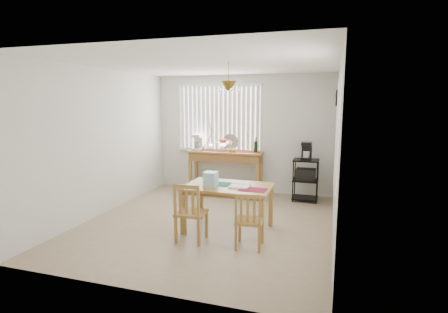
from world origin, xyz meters
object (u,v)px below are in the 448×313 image
(cart_items, at_px, (307,151))
(chair_right, at_px, (249,221))
(dining_table, at_px, (228,191))
(chair_left, at_px, (190,213))
(wire_cart, at_px, (306,176))
(sideboard, at_px, (226,162))

(cart_items, height_order, chair_right, cart_items)
(dining_table, distance_m, chair_left, 0.76)
(cart_items, relative_size, chair_right, 0.44)
(chair_right, bearing_deg, wire_cart, 78.08)
(wire_cart, xyz_separation_m, chair_right, (-0.56, -2.64, -0.12))
(cart_items, xyz_separation_m, chair_left, (-1.42, -2.66, -0.59))
(sideboard, height_order, chair_right, sideboard)
(cart_items, bearing_deg, wire_cart, -90.00)
(sideboard, relative_size, cart_items, 4.66)
(dining_table, xyz_separation_m, chair_left, (-0.39, -0.62, -0.21))
(cart_items, distance_m, chair_left, 3.08)
(chair_left, height_order, chair_right, chair_left)
(sideboard, distance_m, dining_table, 2.32)
(sideboard, bearing_deg, cart_items, -5.28)
(wire_cart, height_order, cart_items, cart_items)
(dining_table, distance_m, chair_right, 0.81)
(chair_left, bearing_deg, sideboard, 96.69)
(chair_left, distance_m, chair_right, 0.87)
(dining_table, bearing_deg, chair_right, -51.50)
(dining_table, bearing_deg, chair_left, -122.16)
(cart_items, xyz_separation_m, dining_table, (-1.04, -2.05, -0.39))
(wire_cart, height_order, chair_right, wire_cart)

